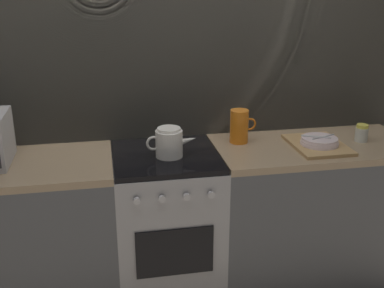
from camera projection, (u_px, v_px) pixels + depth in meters
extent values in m
plane|color=#6B6054|center=(168.00, 288.00, 2.97)|extent=(8.00, 8.00, 0.00)
cube|color=#B2AD9E|center=(158.00, 89.00, 2.87)|extent=(3.60, 0.05, 2.40)
cube|color=silver|center=(158.00, 90.00, 2.85)|extent=(3.58, 0.01, 2.39)
cube|color=#515459|center=(9.00, 243.00, 2.67)|extent=(1.20, 0.60, 0.86)
cube|color=#9E9EA3|center=(167.00, 227.00, 2.82)|extent=(0.60, 0.60, 0.87)
cube|color=black|center=(166.00, 157.00, 2.67)|extent=(0.59, 0.59, 0.03)
cube|color=black|center=(175.00, 252.00, 2.54)|extent=(0.42, 0.01, 0.28)
cylinder|color=#B7B7BC|center=(137.00, 201.00, 2.38)|extent=(0.04, 0.02, 0.04)
cylinder|color=#B7B7BC|center=(162.00, 199.00, 2.40)|extent=(0.04, 0.02, 0.04)
cylinder|color=#B7B7BC|center=(187.00, 197.00, 2.42)|extent=(0.04, 0.02, 0.04)
cylinder|color=#B7B7BC|center=(211.00, 195.00, 2.45)|extent=(0.04, 0.02, 0.04)
cube|color=#515459|center=(309.00, 214.00, 2.98)|extent=(1.20, 0.60, 0.86)
cube|color=#9E8466|center=(315.00, 147.00, 2.83)|extent=(1.20, 0.60, 0.04)
cylinder|color=white|center=(169.00, 144.00, 2.61)|extent=(0.15, 0.15, 0.15)
cylinder|color=white|center=(169.00, 129.00, 2.58)|extent=(0.13, 0.13, 0.02)
cone|color=white|center=(189.00, 140.00, 2.62)|extent=(0.10, 0.04, 0.05)
torus|color=white|center=(154.00, 143.00, 2.59)|extent=(0.08, 0.01, 0.08)
cylinder|color=orange|center=(239.00, 126.00, 2.82)|extent=(0.11, 0.11, 0.20)
torus|color=orange|center=(250.00, 124.00, 2.83)|extent=(0.08, 0.01, 0.08)
cube|color=tan|center=(318.00, 145.00, 2.78)|extent=(0.30, 0.40, 0.02)
cylinder|color=silver|center=(319.00, 143.00, 2.76)|extent=(0.22, 0.22, 0.01)
cylinder|color=silver|center=(319.00, 141.00, 2.75)|extent=(0.21, 0.21, 0.01)
cylinder|color=silver|center=(320.00, 139.00, 2.75)|extent=(0.21, 0.21, 0.01)
cylinder|color=silver|center=(323.00, 137.00, 2.75)|extent=(0.16, 0.07, 0.01)
cube|color=silver|center=(316.00, 137.00, 2.75)|extent=(0.16, 0.09, 0.00)
cylinder|color=silver|center=(361.00, 134.00, 2.86)|extent=(0.08, 0.08, 0.08)
cylinder|color=#D8D14C|center=(362.00, 126.00, 2.85)|extent=(0.07, 0.07, 0.02)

